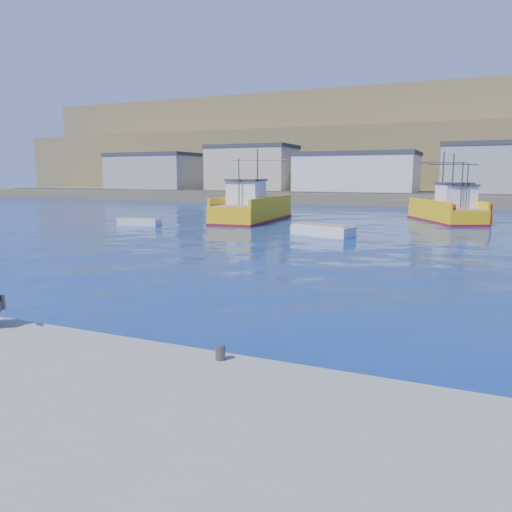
# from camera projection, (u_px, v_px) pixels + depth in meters

# --- Properties ---
(ground) EXTENTS (260.00, 260.00, 0.00)m
(ground) POSITION_uv_depth(u_px,v_px,m) (183.00, 321.00, 14.20)
(ground) COLOR navy
(ground) RESTS_ON ground
(dock_bollards) EXTENTS (36.20, 0.20, 0.30)m
(dock_bollards) POSITION_uv_depth(u_px,v_px,m) (122.00, 337.00, 10.79)
(dock_bollards) COLOR #4C4C4C
(dock_bollards) RESTS_ON dock
(far_shore) EXTENTS (200.00, 81.00, 24.00)m
(far_shore) POSITION_uv_depth(u_px,v_px,m) (444.00, 153.00, 111.39)
(far_shore) COLOR brown
(far_shore) RESTS_ON ground
(trawler_yellow_a) EXTENTS (5.43, 12.11, 6.59)m
(trawler_yellow_a) POSITION_uv_depth(u_px,v_px,m) (252.00, 209.00, 45.65)
(trawler_yellow_a) COLOR yellow
(trawler_yellow_a) RESTS_ON ground
(trawler_yellow_b) EXTENTS (7.43, 10.22, 6.32)m
(trawler_yellow_b) POSITION_uv_depth(u_px,v_px,m) (447.00, 211.00, 44.73)
(trawler_yellow_b) COLOR yellow
(trawler_yellow_b) RESTS_ON ground
(boat_orange) EXTENTS (6.13, 8.92, 6.09)m
(boat_orange) POSITION_uv_depth(u_px,v_px,m) (455.00, 210.00, 44.32)
(boat_orange) COLOR red
(boat_orange) RESTS_ON ground
(skiff_left) EXTENTS (3.63, 1.80, 0.75)m
(skiff_left) POSITION_uv_depth(u_px,v_px,m) (139.00, 222.00, 41.48)
(skiff_left) COLOR silver
(skiff_left) RESTS_ON ground
(skiff_mid) EXTENTS (4.68, 2.89, 0.96)m
(skiff_mid) POSITION_uv_depth(u_px,v_px,m) (323.00, 231.00, 34.31)
(skiff_mid) COLOR silver
(skiff_mid) RESTS_ON ground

